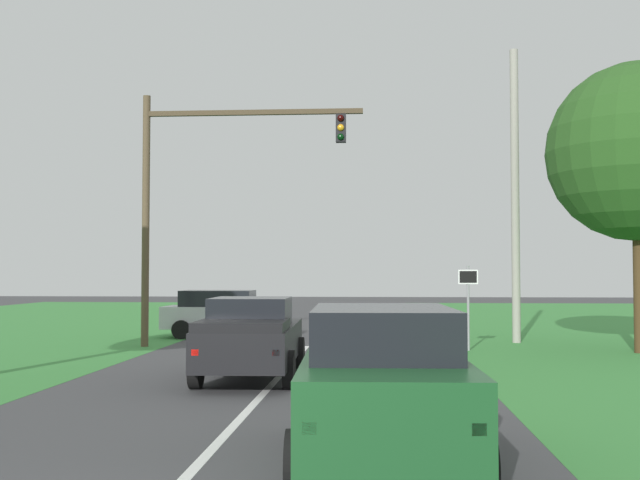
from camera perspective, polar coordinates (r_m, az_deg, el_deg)
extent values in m
plane|color=#424244|center=(17.27, -3.40, -10.30)|extent=(120.00, 120.00, 0.00)
cube|color=#194C23|center=(9.93, 4.62, -11.24)|extent=(2.12, 4.60, 0.98)
cube|color=black|center=(10.07, 4.55, -6.59)|extent=(1.82, 2.87, 0.60)
cube|color=red|center=(7.72, -0.77, -13.46)|extent=(0.14, 0.06, 0.12)
cube|color=red|center=(7.81, 11.44, -13.28)|extent=(0.14, 0.06, 0.12)
cylinder|color=black|center=(11.41, -0.75, -12.59)|extent=(0.26, 0.73, 0.72)
cylinder|color=black|center=(11.48, 9.33, -12.49)|extent=(0.26, 0.73, 0.72)
cylinder|color=black|center=(8.66, -1.70, -15.89)|extent=(0.26, 0.73, 0.72)
cylinder|color=black|center=(8.75, 11.74, -15.68)|extent=(0.26, 0.73, 0.72)
cube|color=black|center=(17.91, -4.93, -7.43)|extent=(2.07, 5.28, 0.80)
cube|color=black|center=(17.60, -5.03, -5.19)|extent=(1.74, 2.04, 0.62)
cube|color=black|center=(16.27, -5.64, -6.16)|extent=(1.87, 2.04, 0.20)
cube|color=red|center=(15.49, -9.04, -8.05)|extent=(0.14, 0.06, 0.12)
cube|color=red|center=(15.26, -3.20, -8.16)|extent=(0.14, 0.06, 0.12)
cylinder|color=black|center=(19.68, -7.12, -8.14)|extent=(0.25, 0.81, 0.80)
cylinder|color=black|center=(19.46, -1.51, -8.22)|extent=(0.25, 0.81, 0.80)
cylinder|color=black|center=(16.51, -8.98, -9.24)|extent=(0.25, 0.81, 0.80)
cylinder|color=black|center=(16.25, -2.27, -9.38)|extent=(0.25, 0.81, 0.80)
cylinder|color=brown|center=(26.07, -12.52, 1.40)|extent=(0.24, 0.24, 8.14)
cube|color=#4C3D2B|center=(25.76, -4.82, 9.19)|extent=(7.04, 0.16, 0.16)
cube|color=black|center=(25.38, 1.53, 8.09)|extent=(0.32, 0.28, 0.90)
sphere|color=black|center=(25.29, 1.51, 8.82)|extent=(0.22, 0.22, 0.22)
sphere|color=orange|center=(25.24, 1.51, 8.15)|extent=(0.22, 0.22, 0.22)
sphere|color=black|center=(25.18, 1.51, 7.48)|extent=(0.22, 0.22, 0.22)
cylinder|color=gray|center=(24.51, 10.69, -4.86)|extent=(0.08, 0.08, 2.60)
cube|color=white|center=(24.46, 10.68, -2.65)|extent=(0.60, 0.03, 0.44)
cube|color=black|center=(24.44, 10.69, -2.65)|extent=(0.52, 0.01, 0.36)
cylinder|color=#4C351E|center=(25.24, 22.15, -3.08)|extent=(0.36, 0.36, 3.98)
sphere|color=#27511E|center=(25.49, 22.01, 5.95)|extent=(5.37, 5.37, 5.37)
cube|color=silver|center=(29.28, -7.00, -5.57)|extent=(4.33, 1.89, 0.80)
cube|color=black|center=(29.29, -7.41, -4.21)|extent=(2.60, 1.66, 0.58)
cube|color=red|center=(28.18, -3.03, -5.62)|extent=(0.06, 0.14, 0.12)
cube|color=red|center=(29.70, -2.66, -5.46)|extent=(0.06, 0.14, 0.12)
cylinder|color=black|center=(28.68, -10.02, -6.42)|extent=(0.68, 0.23, 0.68)
cylinder|color=black|center=(30.50, -9.15, -6.18)|extent=(0.68, 0.23, 0.68)
cylinder|color=black|center=(28.15, -4.68, -6.53)|extent=(0.68, 0.23, 0.68)
cylinder|color=black|center=(30.00, -4.13, -6.27)|extent=(0.68, 0.23, 0.68)
cylinder|color=#9E998E|center=(27.71, 13.96, 3.18)|extent=(0.28, 0.28, 10.06)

